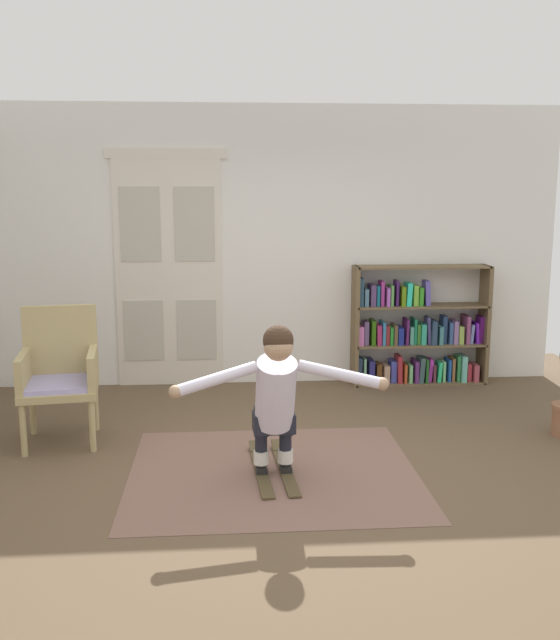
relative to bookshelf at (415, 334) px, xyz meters
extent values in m
plane|color=brown|center=(-1.49, -2.39, -0.54)|extent=(7.20, 7.20, 0.00)
cube|color=silver|center=(-1.49, 0.21, 0.91)|extent=(6.00, 0.10, 2.90)
cube|color=beige|center=(-2.85, 0.16, 0.64)|extent=(0.55, 0.04, 2.35)
cube|color=#B7B2A1|center=(-2.85, 0.14, 1.16)|extent=(0.41, 0.01, 0.76)
cube|color=#B7B2A1|center=(-2.85, 0.14, 0.05)|extent=(0.41, 0.01, 0.64)
cube|color=beige|center=(-2.30, 0.16, 0.64)|extent=(0.55, 0.04, 2.35)
cube|color=#B7B2A1|center=(-2.30, 0.14, 1.16)|extent=(0.41, 0.01, 0.76)
cube|color=#B7B2A1|center=(-2.30, 0.14, 0.05)|extent=(0.41, 0.01, 0.64)
cube|color=beige|center=(-2.58, 0.16, 1.86)|extent=(1.22, 0.04, 0.10)
cube|color=brown|center=(-1.66, -2.33, -0.53)|extent=(2.11, 1.85, 0.01)
cube|color=brown|center=(-0.65, 0.00, 0.09)|extent=(0.04, 0.30, 1.26)
cube|color=brown|center=(0.75, 0.00, 0.09)|extent=(0.04, 0.30, 1.26)
cube|color=brown|center=(0.05, 0.00, -0.53)|extent=(1.39, 0.30, 0.02)
cube|color=brown|center=(0.05, 0.00, -0.11)|extent=(1.39, 0.30, 0.02)
cube|color=brown|center=(0.05, 0.00, 0.30)|extent=(1.39, 0.30, 0.02)
cube|color=brown|center=(0.05, 0.00, 0.71)|extent=(1.39, 0.30, 0.02)
cube|color=navy|center=(-0.60, 0.01, -0.38)|extent=(0.05, 0.17, 0.28)
cube|color=#6BA884|center=(-0.54, -0.01, -0.38)|extent=(0.03, 0.17, 0.27)
cube|color=navy|center=(-0.47, 0.01, -0.39)|extent=(0.06, 0.23, 0.25)
cube|color=brown|center=(-0.39, 0.02, -0.42)|extent=(0.05, 0.20, 0.20)
cube|color=tan|center=(-0.31, 0.01, -0.42)|extent=(0.06, 0.24, 0.19)
cube|color=#4750BC|center=(-0.23, 0.02, -0.40)|extent=(0.06, 0.17, 0.23)
cube|color=maroon|center=(-0.17, -0.02, -0.37)|extent=(0.05, 0.20, 0.29)
cube|color=#B24B24|center=(-0.11, 0.01, -0.42)|extent=(0.03, 0.24, 0.20)
cube|color=#70BE79|center=(-0.05, 0.00, -0.42)|extent=(0.03, 0.22, 0.19)
cube|color=#5A296C|center=(0.01, -0.01, -0.40)|extent=(0.04, 0.23, 0.24)
cube|color=#364F54|center=(0.06, -0.02, -0.38)|extent=(0.07, 0.19, 0.27)
cube|color=#1E561F|center=(0.12, -0.02, -0.39)|extent=(0.03, 0.21, 0.26)
cube|color=#B435BA|center=(0.17, 0.00, -0.39)|extent=(0.06, 0.16, 0.25)
cube|color=#552C36|center=(0.20, 0.00, -0.42)|extent=(0.03, 0.20, 0.19)
cube|color=#2AC97E|center=(0.26, -0.02, -0.41)|extent=(0.06, 0.15, 0.21)
cube|color=#7FD78B|center=(0.32, 0.01, -0.41)|extent=(0.03, 0.15, 0.22)
cube|color=#1E53A9|center=(0.37, 0.01, -0.40)|extent=(0.03, 0.20, 0.24)
cube|color=brown|center=(0.41, 0.01, -0.39)|extent=(0.03, 0.19, 0.25)
cube|color=#368B4D|center=(0.47, 0.00, -0.38)|extent=(0.03, 0.16, 0.27)
cube|color=#65BAAA|center=(0.52, -0.01, -0.38)|extent=(0.05, 0.21, 0.28)
cube|color=#BC3343|center=(0.59, 0.00, -0.42)|extent=(0.04, 0.15, 0.19)
cube|color=#A44652|center=(0.65, -0.02, -0.42)|extent=(0.05, 0.20, 0.19)
cube|color=#CB68B1|center=(-0.60, 0.01, 0.00)|extent=(0.06, 0.23, 0.20)
cube|color=#634D7B|center=(-0.53, 0.00, 0.02)|extent=(0.05, 0.15, 0.25)
cube|color=#295C0F|center=(-0.46, -0.01, 0.03)|extent=(0.04, 0.18, 0.26)
cube|color=#A5295F|center=(-0.40, -0.02, 0.00)|extent=(0.05, 0.16, 0.21)
cube|color=teal|center=(-0.35, 0.00, 0.02)|extent=(0.03, 0.22, 0.24)
cube|color=maroon|center=(-0.31, 0.01, 0.00)|extent=(0.04, 0.22, 0.20)
cube|color=#248A2D|center=(-0.27, -0.02, -0.01)|extent=(0.03, 0.16, 0.19)
cube|color=brown|center=(-0.23, 0.00, 0.00)|extent=(0.04, 0.22, 0.21)
cube|color=navy|center=(-0.17, 0.00, -0.01)|extent=(0.06, 0.22, 0.18)
cube|color=#4D1D55|center=(-0.11, -0.02, 0.03)|extent=(0.03, 0.21, 0.27)
cube|color=#53A592|center=(-0.05, 0.02, -0.01)|extent=(0.04, 0.21, 0.19)
cube|color=#17754F|center=(-0.02, 0.02, 0.03)|extent=(0.03, 0.20, 0.27)
cube|color=#377A2C|center=(0.03, 0.00, 0.00)|extent=(0.03, 0.15, 0.21)
cube|color=teal|center=(0.07, 0.02, 0.00)|extent=(0.05, 0.22, 0.21)
cube|color=#3E3D6C|center=(0.13, -0.02, 0.04)|extent=(0.05, 0.16, 0.29)
cube|color=navy|center=(0.18, -0.01, 0.02)|extent=(0.05, 0.24, 0.25)
cube|color=teal|center=(0.25, -0.01, -0.01)|extent=(0.04, 0.23, 0.19)
cube|color=navy|center=(0.30, 0.01, 0.05)|extent=(0.05, 0.15, 0.30)
cube|color=#345186|center=(0.37, 0.00, 0.01)|extent=(0.04, 0.18, 0.23)
cube|color=#856298|center=(0.42, 0.01, 0.02)|extent=(0.05, 0.21, 0.25)
cube|color=#87A648|center=(0.47, 0.01, -0.01)|extent=(0.05, 0.22, 0.19)
cube|color=#7F406D|center=(0.54, 0.00, 0.05)|extent=(0.04, 0.23, 0.30)
cube|color=#6D7BB7|center=(0.59, 0.00, 0.00)|extent=(0.05, 0.19, 0.20)
cube|color=purple|center=(0.65, 0.00, 0.01)|extent=(0.04, 0.18, 0.22)
cube|color=#5B1671|center=(0.70, 0.02, 0.04)|extent=(0.08, 0.16, 0.29)
cube|color=#244055|center=(-0.60, -0.01, 0.46)|extent=(0.05, 0.19, 0.30)
cube|color=slate|center=(-0.54, 0.00, 0.40)|extent=(0.04, 0.19, 0.18)
cube|color=#4C355E|center=(-0.47, 0.01, 0.42)|extent=(0.05, 0.23, 0.23)
cube|color=#166882|center=(-0.42, 0.01, 0.42)|extent=(0.03, 0.17, 0.21)
cube|color=#9C3184|center=(-0.37, 0.01, 0.44)|extent=(0.03, 0.17, 0.26)
cube|color=#A157BA|center=(-0.32, 0.00, 0.41)|extent=(0.03, 0.21, 0.19)
cube|color=#55964D|center=(-0.28, -0.01, 0.42)|extent=(0.03, 0.17, 0.22)
cube|color=#381958|center=(-0.22, -0.01, 0.44)|extent=(0.03, 0.18, 0.27)
cube|color=#587F15|center=(-0.16, -0.01, 0.41)|extent=(0.04, 0.21, 0.21)
cube|color=#2CD6B3|center=(-0.10, -0.02, 0.43)|extent=(0.06, 0.18, 0.24)
cube|color=#85C140|center=(-0.02, 0.00, 0.42)|extent=(0.05, 0.14, 0.21)
cube|color=#329124|center=(0.03, 0.00, 0.41)|extent=(0.04, 0.19, 0.19)
cube|color=#5D51B0|center=(0.10, -0.01, 0.44)|extent=(0.06, 0.16, 0.26)
cylinder|color=tan|center=(-3.58, -1.85, -0.33)|extent=(0.06, 0.06, 0.42)
cylinder|color=tan|center=(-3.06, -1.79, -0.33)|extent=(0.06, 0.06, 0.42)
cylinder|color=tan|center=(-3.64, -1.34, -0.33)|extent=(0.06, 0.06, 0.42)
cylinder|color=tan|center=(-3.13, -1.27, -0.33)|extent=(0.06, 0.06, 0.42)
cube|color=tan|center=(-3.35, -1.56, -0.09)|extent=(0.67, 0.67, 0.06)
cube|color=#A8A1D7|center=(-3.35, -1.56, -0.04)|extent=(0.60, 0.60, 0.04)
cube|color=tan|center=(-3.38, -1.29, 0.26)|extent=(0.60, 0.13, 0.60)
cube|color=tan|center=(-3.62, -1.60, 0.08)|extent=(0.13, 0.56, 0.28)
cube|color=tan|center=(-3.08, -1.53, 0.08)|extent=(0.13, 0.56, 0.28)
cube|color=#4B3D25|center=(-1.75, -2.33, -0.52)|extent=(0.15, 0.95, 0.01)
cube|color=#4B3D25|center=(-1.78, -1.89, -0.49)|extent=(0.10, 0.12, 0.06)
cube|color=black|center=(-1.75, -2.35, -0.50)|extent=(0.09, 0.12, 0.04)
cube|color=#4B3D25|center=(-1.57, -2.32, -0.52)|extent=(0.15, 0.95, 0.01)
cube|color=#4B3D25|center=(-1.60, -1.88, -0.49)|extent=(0.10, 0.12, 0.06)
cube|color=black|center=(-1.57, -2.34, -0.50)|extent=(0.09, 0.12, 0.04)
cylinder|color=white|center=(-1.75, -2.33, -0.41)|extent=(0.12, 0.12, 0.10)
cylinder|color=black|center=(-1.75, -2.33, -0.21)|extent=(0.10, 0.10, 0.30)
cylinder|color=black|center=(-1.75, -2.37, -0.12)|extent=(0.12, 0.12, 0.22)
cylinder|color=white|center=(-1.57, -2.32, -0.41)|extent=(0.12, 0.12, 0.10)
cylinder|color=black|center=(-1.57, -2.32, -0.21)|extent=(0.10, 0.10, 0.30)
cylinder|color=black|center=(-1.57, -2.36, -0.12)|extent=(0.12, 0.12, 0.22)
cube|color=black|center=(-1.66, -2.37, -0.13)|extent=(0.31, 0.20, 0.14)
cylinder|color=silver|center=(-1.65, -2.46, 0.11)|extent=(0.31, 0.47, 0.59)
sphere|color=tan|center=(-1.64, -2.61, 0.48)|extent=(0.21, 0.21, 0.20)
sphere|color=#382619|center=(-1.65, -2.60, 0.52)|extent=(0.22, 0.22, 0.21)
cylinder|color=silver|center=(-2.06, -2.67, 0.28)|extent=(0.57, 0.30, 0.18)
sphere|color=tan|center=(-2.33, -2.78, 0.23)|extent=(0.10, 0.10, 0.09)
cylinder|color=silver|center=(-1.22, -2.62, 0.28)|extent=(0.59, 0.23, 0.18)
sphere|color=tan|center=(-0.95, -2.70, 0.23)|extent=(0.10, 0.10, 0.09)
camera|label=1|loc=(-1.99, -7.28, 1.54)|focal=40.16mm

